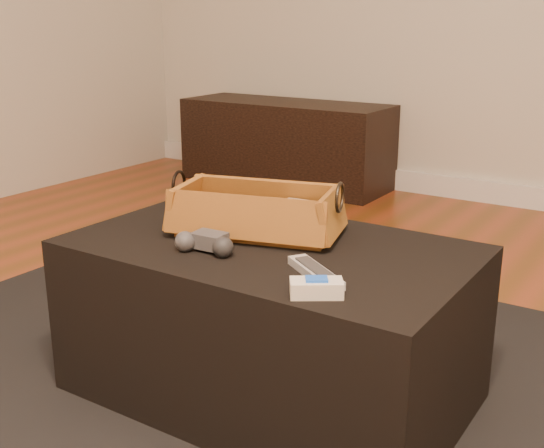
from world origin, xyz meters
The scene contains 10 objects.
baseboard centered at (0.00, 2.73, 0.06)m, with size 5.00×0.04×0.12m, color white.
media_cabinet centered at (-1.34, 2.51, 0.25)m, with size 1.27×0.45×0.50m, color black.
area_rug centered at (-0.07, 0.35, 0.01)m, with size 2.60×2.00×0.01m, color black.
ottoman centered at (-0.07, 0.40, 0.22)m, with size 1.00×0.60×0.42m, color black.
tv_remote centered at (-0.16, 0.43, 0.46)m, with size 0.23×0.05×0.02m, color black.
cloth_bundle centered at (-0.04, 0.51, 0.48)m, with size 0.12×0.08×0.07m, color tan.
wicker_basket centered at (-0.14, 0.45, 0.48)m, with size 0.48×0.34×0.16m.
game_controller centered at (-0.16, 0.26, 0.46)m, with size 0.16×0.10×0.05m.
silver_remote centered at (0.14, 0.26, 0.44)m, with size 0.19×0.15×0.02m.
cream_gadget centered at (0.20, 0.17, 0.45)m, with size 0.12×0.11×0.04m.
Camera 1 is at (0.82, -0.96, 0.98)m, focal length 45.00 mm.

